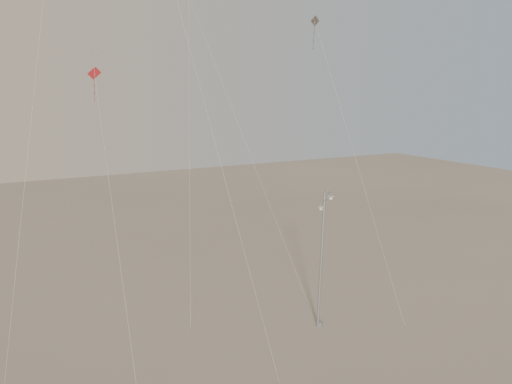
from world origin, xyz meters
TOP-DOWN VIEW (x-y plane):
  - street_lamp at (5.14, 6.40)m, footprint 1.56×0.86m
  - kite_3 at (-8.99, 8.10)m, footprint 1.96×12.61m
  - kite_4 at (6.50, 7.32)m, footprint 4.69×5.71m

SIDE VIEW (x-z plane):
  - street_lamp at x=5.14m, z-range 0.32..9.98m
  - kite_3 at x=-8.99m, z-range 4.75..22.43m
  - kite_4 at x=6.50m, z-range 5.77..26.96m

